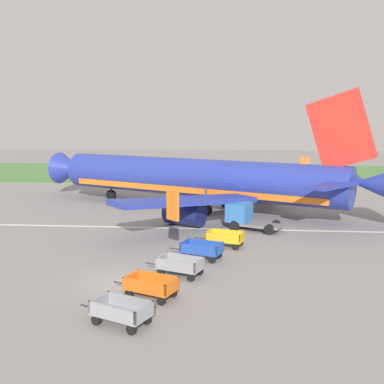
# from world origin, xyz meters

# --- Properties ---
(ground_plane) EXTENTS (220.00, 220.00, 0.00)m
(ground_plane) POSITION_xyz_m (0.00, 0.00, 0.00)
(ground_plane) COLOR gray
(grass_strip) EXTENTS (220.00, 28.00, 0.06)m
(grass_strip) POSITION_xyz_m (0.00, 51.82, 0.03)
(grass_strip) COLOR #518442
(grass_strip) RESTS_ON ground
(apron_stripe) EXTENTS (120.00, 0.36, 0.01)m
(apron_stripe) POSITION_xyz_m (0.00, 12.82, 0.01)
(apron_stripe) COLOR silver
(apron_stripe) RESTS_ON ground
(airplane) EXTENTS (35.55, 29.19, 11.34)m
(airplane) POSITION_xyz_m (3.18, 20.61, 3.05)
(airplane) COLOR #28389E
(airplane) RESTS_ON ground
(baggage_cart_nearest) EXTENTS (3.54, 2.30, 1.07)m
(baggage_cart_nearest) POSITION_xyz_m (1.11, -5.09, 0.60)
(baggage_cart_nearest) COLOR gray
(baggage_cart_nearest) RESTS_ON ground
(baggage_cart_second_in_row) EXTENTS (3.56, 2.26, 1.07)m
(baggage_cart_second_in_row) POSITION_xyz_m (1.87, -1.98, 0.60)
(baggage_cart_second_in_row) COLOR orange
(baggage_cart_second_in_row) RESTS_ON ground
(baggage_cart_third_in_row) EXTENTS (3.58, 2.20, 1.07)m
(baggage_cart_third_in_row) POSITION_xyz_m (2.98, 1.37, 0.60)
(baggage_cart_third_in_row) COLOR gray
(baggage_cart_third_in_row) RESTS_ON ground
(baggage_cart_fourth_in_row) EXTENTS (3.59, 2.15, 1.07)m
(baggage_cart_fourth_in_row) POSITION_xyz_m (4.01, 4.65, 0.60)
(baggage_cart_fourth_in_row) COLOR #234CB2
(baggage_cart_fourth_in_row) RESTS_ON ground
(baggage_cart_far_end) EXTENTS (3.62, 2.02, 1.07)m
(baggage_cart_far_end) POSITION_xyz_m (5.45, 7.61, 0.60)
(baggage_cart_far_end) COLOR gold
(baggage_cart_far_end) RESTS_ON ground
(service_truck_beside_carts) EXTENTS (4.77, 3.50, 2.10)m
(service_truck_beside_carts) POSITION_xyz_m (6.98, 13.00, 1.10)
(service_truck_beside_carts) COLOR slate
(service_truck_beside_carts) RESTS_ON ground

